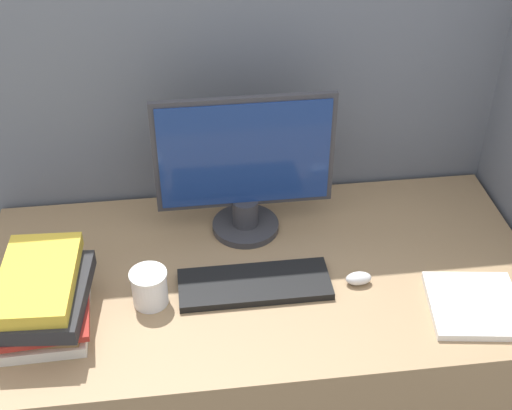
% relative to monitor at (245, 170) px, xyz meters
% --- Properties ---
extents(cubicle_panel_rear, '(1.87, 0.04, 1.68)m').
position_rel_monitor_xyz_m(cubicle_panel_rear, '(0.02, 0.22, -0.12)').
color(cubicle_panel_rear, slate).
rests_on(cubicle_panel_rear, ground_plane).
extents(desk, '(1.47, 0.75, 0.76)m').
position_rel_monitor_xyz_m(desk, '(0.02, -0.19, -0.58)').
color(desk, '#937551').
rests_on(desk, ground_plane).
extents(monitor, '(0.49, 0.19, 0.42)m').
position_rel_monitor_xyz_m(monitor, '(0.00, 0.00, 0.00)').
color(monitor, '#333338').
rests_on(monitor, desk).
extents(keyboard, '(0.39, 0.15, 0.02)m').
position_rel_monitor_xyz_m(keyboard, '(-0.00, -0.25, -0.19)').
color(keyboard, black).
rests_on(keyboard, desk).
extents(mouse, '(0.07, 0.04, 0.03)m').
position_rel_monitor_xyz_m(mouse, '(0.26, -0.27, -0.18)').
color(mouse, silver).
rests_on(mouse, desk).
extents(coffee_cup, '(0.09, 0.09, 0.10)m').
position_rel_monitor_xyz_m(coffee_cup, '(-0.27, -0.27, -0.15)').
color(coffee_cup, white).
rests_on(coffee_cup, desk).
extents(book_stack, '(0.26, 0.32, 0.15)m').
position_rel_monitor_xyz_m(book_stack, '(-0.53, -0.30, -0.13)').
color(book_stack, silver).
rests_on(book_stack, desk).
extents(paper_pile, '(0.25, 0.26, 0.02)m').
position_rel_monitor_xyz_m(paper_pile, '(0.53, -0.39, -0.19)').
color(paper_pile, white).
rests_on(paper_pile, desk).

